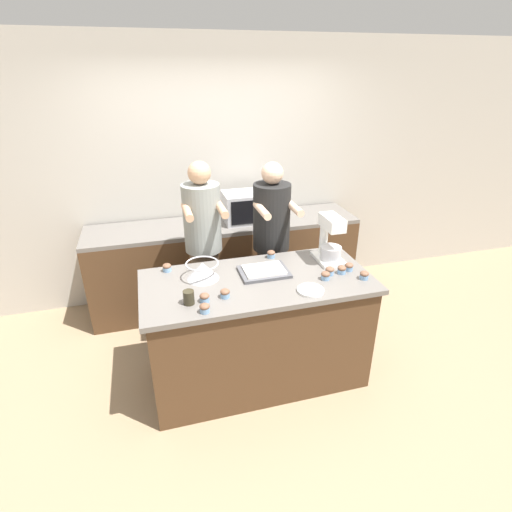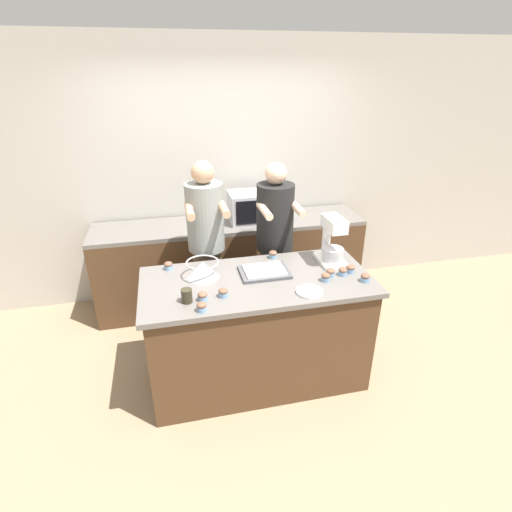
{
  "view_description": "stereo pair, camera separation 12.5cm",
  "coord_description": "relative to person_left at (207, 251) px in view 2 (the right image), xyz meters",
  "views": [
    {
      "loc": [
        -0.73,
        -2.56,
        2.4
      ],
      "look_at": [
        0.0,
        0.04,
        1.11
      ],
      "focal_mm": 28.0,
      "sensor_mm": 36.0,
      "label": 1
    },
    {
      "loc": [
        -0.61,
        -2.59,
        2.4
      ],
      "look_at": [
        0.0,
        0.04,
        1.11
      ],
      "focal_mm": 28.0,
      "sensor_mm": 36.0,
      "label": 2
    }
  ],
  "objects": [
    {
      "name": "cupcake_4",
      "position": [
        1.09,
        -0.85,
        0.06
      ],
      "size": [
        0.07,
        0.07,
        0.07
      ],
      "color": "#759EC6",
      "rests_on": "island_counter"
    },
    {
      "name": "cupcake_0",
      "position": [
        0.52,
        -0.3,
        0.06
      ],
      "size": [
        0.07,
        0.07,
        0.07
      ],
      "color": "#759EC6",
      "rests_on": "island_counter"
    },
    {
      "name": "person_right",
      "position": [
        0.62,
        0.0,
        -0.03
      ],
      "size": [
        0.35,
        0.51,
        1.67
      ],
      "color": "brown",
      "rests_on": "ground_plane"
    },
    {
      "name": "cupcake_9",
      "position": [
        0.81,
        -0.78,
        0.06
      ],
      "size": [
        0.07,
        0.07,
        0.07
      ],
      "color": "#759EC6",
      "rests_on": "island_counter"
    },
    {
      "name": "cupcake_1",
      "position": [
        1.05,
        -0.69,
        0.06
      ],
      "size": [
        0.07,
        0.07,
        0.07
      ],
      "color": "#759EC6",
      "rests_on": "island_counter"
    },
    {
      "name": "baking_tray",
      "position": [
        0.39,
        -0.56,
        0.04
      ],
      "size": [
        0.38,
        0.28,
        0.04
      ],
      "color": "#4C4C51",
      "rests_on": "island_counter"
    },
    {
      "name": "drinking_glass",
      "position": [
        -0.23,
        -0.84,
        0.07
      ],
      "size": [
        0.08,
        0.08,
        0.1
      ],
      "color": "#332D1E",
      "rests_on": "island_counter"
    },
    {
      "name": "person_left",
      "position": [
        0.0,
        0.0,
        0.0
      ],
      "size": [
        0.34,
        0.5,
        1.71
      ],
      "color": "brown",
      "rests_on": "ground_plane"
    },
    {
      "name": "island_counter",
      "position": [
        0.31,
        -0.64,
        -0.44
      ],
      "size": [
        1.76,
        0.82,
        0.93
      ],
      "color": "#4C331E",
      "rests_on": "ground_plane"
    },
    {
      "name": "ground_plane",
      "position": [
        0.31,
        -0.64,
        -0.91
      ],
      "size": [
        16.0,
        16.0,
        0.0
      ],
      "primitive_type": "plane",
      "color": "#937A5B"
    },
    {
      "name": "stand_mixer",
      "position": [
        0.97,
        -0.48,
        0.2
      ],
      "size": [
        0.2,
        0.3,
        0.39
      ],
      "color": "white",
      "rests_on": "island_counter"
    },
    {
      "name": "cupcake_2",
      "position": [
        -0.34,
        -0.32,
        0.06
      ],
      "size": [
        0.07,
        0.07,
        0.07
      ],
      "color": "#759EC6",
      "rests_on": "island_counter"
    },
    {
      "name": "cupcake_7",
      "position": [
        -0.13,
        -0.85,
        0.06
      ],
      "size": [
        0.07,
        0.07,
        0.07
      ],
      "color": "#759EC6",
      "rests_on": "island_counter"
    },
    {
      "name": "back_counter",
      "position": [
        0.31,
        0.61,
        -0.44
      ],
      "size": [
        2.8,
        0.6,
        0.93
      ],
      "color": "#4C331E",
      "rests_on": "ground_plane"
    },
    {
      "name": "mixing_bowl",
      "position": [
        -0.09,
        -0.51,
        0.09
      ],
      "size": [
        0.25,
        0.25,
        0.13
      ],
      "color": "#BCBCC1",
      "rests_on": "island_counter"
    },
    {
      "name": "cupcake_5",
      "position": [
        -0.15,
        -0.98,
        0.06
      ],
      "size": [
        0.07,
        0.07,
        0.07
      ],
      "color": "#759EC6",
      "rests_on": "island_counter"
    },
    {
      "name": "back_wall",
      "position": [
        0.31,
        0.96,
        0.44
      ],
      "size": [
        10.0,
        0.06,
        2.7
      ],
      "color": "#B2ADA3",
      "rests_on": "ground_plane"
    },
    {
      "name": "microwave_oven",
      "position": [
        0.57,
        0.61,
        0.18
      ],
      "size": [
        0.51,
        0.35,
        0.3
      ],
      "color": "#B7B7BC",
      "rests_on": "back_counter"
    },
    {
      "name": "cupcake_8",
      "position": [
        0.87,
        -0.72,
        0.06
      ],
      "size": [
        0.07,
        0.07,
        0.07
      ],
      "color": "#759EC6",
      "rests_on": "island_counter"
    },
    {
      "name": "cupcake_3",
      "position": [
        0.02,
        -0.83,
        0.06
      ],
      "size": [
        0.07,
        0.07,
        0.07
      ],
      "color": "#759EC6",
      "rests_on": "island_counter"
    },
    {
      "name": "cupcake_6",
      "position": [
        0.97,
        -0.72,
        0.06
      ],
      "size": [
        0.07,
        0.07,
        0.07
      ],
      "color": "#759EC6",
      "rests_on": "island_counter"
    },
    {
      "name": "small_plate",
      "position": [
        0.63,
        -0.91,
        0.03
      ],
      "size": [
        0.19,
        0.19,
        0.02
      ],
      "color": "white",
      "rests_on": "island_counter"
    }
  ]
}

